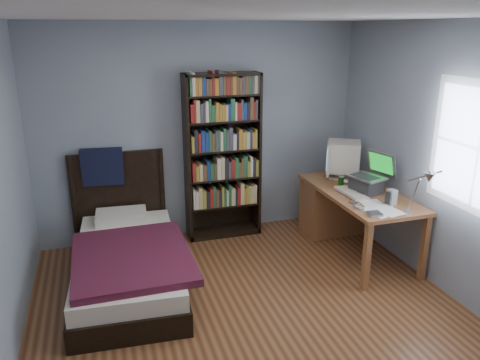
{
  "coord_description": "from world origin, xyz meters",
  "views": [
    {
      "loc": [
        -1.16,
        -3.18,
        2.41
      ],
      "look_at": [
        0.14,
        0.98,
        1.0
      ],
      "focal_mm": 35.0,
      "sensor_mm": 36.0,
      "label": 1
    }
  ],
  "objects_px": {
    "laptop": "(368,182)",
    "desk_lamp": "(426,181)",
    "keyboard": "(351,193)",
    "bed": "(127,257)",
    "speaker": "(392,197)",
    "soda_can": "(341,181)",
    "crt_monitor": "(342,157)",
    "bookshelf": "(223,157)",
    "desk": "(338,204)"
  },
  "relations": [
    {
      "from": "laptop",
      "to": "soda_can",
      "type": "height_order",
      "value": "laptop"
    },
    {
      "from": "crt_monitor",
      "to": "speaker",
      "type": "bearing_deg",
      "value": -87.55
    },
    {
      "from": "desk",
      "to": "speaker",
      "type": "relative_size",
      "value": 9.78
    },
    {
      "from": "desk",
      "to": "desk_lamp",
      "type": "height_order",
      "value": "desk_lamp"
    },
    {
      "from": "bed",
      "to": "desk",
      "type": "bearing_deg",
      "value": 7.12
    },
    {
      "from": "speaker",
      "to": "bed",
      "type": "distance_m",
      "value": 2.7
    },
    {
      "from": "soda_can",
      "to": "desk",
      "type": "bearing_deg",
      "value": 64.32
    },
    {
      "from": "desk_lamp",
      "to": "keyboard",
      "type": "relative_size",
      "value": 1.23
    },
    {
      "from": "desk",
      "to": "crt_monitor",
      "type": "xyz_separation_m",
      "value": [
        0.04,
        0.05,
        0.57
      ]
    },
    {
      "from": "bed",
      "to": "bookshelf",
      "type": "bearing_deg",
      "value": 33.54
    },
    {
      "from": "soda_can",
      "to": "speaker",
      "type": "bearing_deg",
      "value": -74.55
    },
    {
      "from": "bookshelf",
      "to": "bed",
      "type": "bearing_deg",
      "value": -146.46
    },
    {
      "from": "desk_lamp",
      "to": "speaker",
      "type": "relative_size",
      "value": 3.34
    },
    {
      "from": "bed",
      "to": "keyboard",
      "type": "bearing_deg",
      "value": -4.73
    },
    {
      "from": "desk_lamp",
      "to": "bed",
      "type": "xyz_separation_m",
      "value": [
        -2.5,
        1.15,
        -0.91
      ]
    },
    {
      "from": "keyboard",
      "to": "bed",
      "type": "xyz_separation_m",
      "value": [
        -2.36,
        0.19,
        -0.49
      ]
    },
    {
      "from": "bookshelf",
      "to": "keyboard",
      "type": "bearing_deg",
      "value": -41.05
    },
    {
      "from": "keyboard",
      "to": "bookshelf",
      "type": "relative_size",
      "value": 0.23
    },
    {
      "from": "speaker",
      "to": "soda_can",
      "type": "bearing_deg",
      "value": 93.26
    },
    {
      "from": "keyboard",
      "to": "speaker",
      "type": "distance_m",
      "value": 0.46
    },
    {
      "from": "soda_can",
      "to": "bookshelf",
      "type": "height_order",
      "value": "bookshelf"
    },
    {
      "from": "desk",
      "to": "keyboard",
      "type": "relative_size",
      "value": 3.59
    },
    {
      "from": "speaker",
      "to": "bookshelf",
      "type": "bearing_deg",
      "value": 122.28
    },
    {
      "from": "keyboard",
      "to": "bed",
      "type": "height_order",
      "value": "bed"
    },
    {
      "from": "desk_lamp",
      "to": "keyboard",
      "type": "bearing_deg",
      "value": 98.32
    },
    {
      "from": "crt_monitor",
      "to": "speaker",
      "type": "distance_m",
      "value": 0.97
    },
    {
      "from": "crt_monitor",
      "to": "speaker",
      "type": "relative_size",
      "value": 3.36
    },
    {
      "from": "desk_lamp",
      "to": "soda_can",
      "type": "relative_size",
      "value": 5.08
    },
    {
      "from": "bookshelf",
      "to": "desk",
      "type": "bearing_deg",
      "value": -20.92
    },
    {
      "from": "bed",
      "to": "laptop",
      "type": "bearing_deg",
      "value": -4.09
    },
    {
      "from": "laptop",
      "to": "desk_lamp",
      "type": "height_order",
      "value": "desk_lamp"
    },
    {
      "from": "crt_monitor",
      "to": "soda_can",
      "type": "height_order",
      "value": "crt_monitor"
    },
    {
      "from": "keyboard",
      "to": "bookshelf",
      "type": "distance_m",
      "value": 1.54
    },
    {
      "from": "soda_can",
      "to": "crt_monitor",
      "type": "bearing_deg",
      "value": 61.38
    },
    {
      "from": "crt_monitor",
      "to": "bookshelf",
      "type": "bearing_deg",
      "value": 161.57
    },
    {
      "from": "desk_lamp",
      "to": "speaker",
      "type": "distance_m",
      "value": 0.67
    },
    {
      "from": "keyboard",
      "to": "crt_monitor",
      "type": "bearing_deg",
      "value": 69.88
    },
    {
      "from": "laptop",
      "to": "desk",
      "type": "bearing_deg",
      "value": 96.69
    },
    {
      "from": "crt_monitor",
      "to": "desk",
      "type": "bearing_deg",
      "value": -129.87
    },
    {
      "from": "desk_lamp",
      "to": "bed",
      "type": "distance_m",
      "value": 2.89
    },
    {
      "from": "keyboard",
      "to": "speaker",
      "type": "height_order",
      "value": "speaker"
    },
    {
      "from": "speaker",
      "to": "desk_lamp",
      "type": "bearing_deg",
      "value": -110.36
    },
    {
      "from": "desk",
      "to": "crt_monitor",
      "type": "bearing_deg",
      "value": 50.13
    },
    {
      "from": "soda_can",
      "to": "bed",
      "type": "relative_size",
      "value": 0.05
    },
    {
      "from": "laptop",
      "to": "bookshelf",
      "type": "height_order",
      "value": "bookshelf"
    },
    {
      "from": "speaker",
      "to": "soda_can",
      "type": "height_order",
      "value": "speaker"
    },
    {
      "from": "laptop",
      "to": "bed",
      "type": "height_order",
      "value": "laptop"
    },
    {
      "from": "desk",
      "to": "bookshelf",
      "type": "distance_m",
      "value": 1.48
    },
    {
      "from": "keyboard",
      "to": "laptop",
      "type": "bearing_deg",
      "value": 1.37
    },
    {
      "from": "crt_monitor",
      "to": "soda_can",
      "type": "xyz_separation_m",
      "value": [
        -0.15,
        -0.27,
        -0.2
      ]
    }
  ]
}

